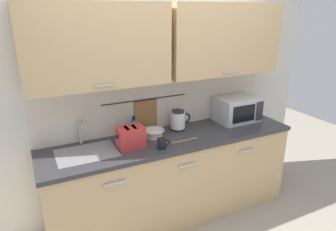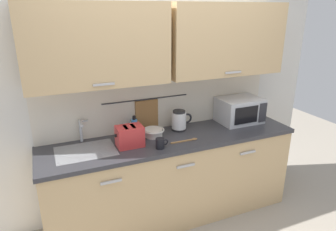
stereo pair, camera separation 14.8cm
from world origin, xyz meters
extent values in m
plane|color=#9E9384|center=(0.00, 0.00, 0.00)|extent=(8.00, 8.00, 0.00)
cube|color=tan|center=(0.00, 0.30, 0.43)|extent=(2.50, 0.60, 0.86)
cube|color=#B7B7BC|center=(-0.69, -0.01, 0.74)|extent=(0.18, 0.02, 0.02)
cube|color=#B7B7BC|center=(0.00, -0.01, 0.74)|extent=(0.18, 0.02, 0.02)
cube|color=#B7B7BC|center=(0.69, -0.01, 0.74)|extent=(0.18, 0.02, 0.02)
cube|color=#333338|center=(0.00, 0.30, 0.88)|extent=(2.53, 0.63, 0.04)
cube|color=#9EA0A5|center=(-0.83, 0.32, 0.85)|extent=(0.52, 0.38, 0.09)
cube|color=silver|center=(0.00, 0.63, 1.25)|extent=(3.70, 0.06, 2.50)
cube|color=beige|center=(0.00, 0.59, 1.18)|extent=(2.50, 0.01, 0.55)
cube|color=tan|center=(-0.64, 0.43, 1.80)|extent=(1.23, 0.33, 0.70)
cube|color=#B7B7BC|center=(-0.64, 0.26, 1.50)|extent=(0.18, 0.01, 0.02)
cube|color=tan|center=(0.64, 0.43, 1.80)|extent=(1.23, 0.33, 0.70)
cube|color=#B7B7BC|center=(0.64, 0.26, 1.50)|extent=(0.18, 0.01, 0.02)
cylinder|color=#333338|center=(-0.16, 0.58, 1.23)|extent=(0.90, 0.01, 0.01)
cube|color=olive|center=(-0.16, 0.58, 1.05)|extent=(0.24, 0.02, 0.34)
cylinder|color=#B2B5BA|center=(-0.83, 0.55, 1.01)|extent=(0.03, 0.03, 0.22)
cylinder|color=#B2B5BA|center=(-0.83, 0.47, 1.11)|extent=(0.02, 0.16, 0.02)
cube|color=#B2B5BA|center=(-0.79, 0.55, 1.10)|extent=(0.07, 0.02, 0.01)
cube|color=silver|center=(0.86, 0.41, 1.04)|extent=(0.46, 0.34, 0.27)
cube|color=black|center=(0.83, 0.24, 1.04)|extent=(0.29, 0.01, 0.18)
cube|color=#2D2D33|center=(1.04, 0.24, 1.04)|extent=(0.09, 0.01, 0.21)
cylinder|color=black|center=(0.15, 0.45, 0.91)|extent=(0.16, 0.16, 0.02)
cylinder|color=white|center=(0.15, 0.45, 1.00)|extent=(0.15, 0.15, 0.17)
cylinder|color=#262628|center=(0.15, 0.45, 1.10)|extent=(0.13, 0.13, 0.02)
torus|color=black|center=(0.24, 0.45, 1.01)|extent=(0.11, 0.02, 0.11)
cylinder|color=#3F8CD8|center=(-0.32, 0.51, 0.98)|extent=(0.06, 0.06, 0.16)
cylinder|color=black|center=(-0.32, 0.51, 1.08)|extent=(0.03, 0.03, 0.04)
cylinder|color=black|center=(-0.20, 0.12, 0.95)|extent=(0.08, 0.08, 0.09)
torus|color=black|center=(-0.15, 0.12, 0.95)|extent=(0.06, 0.01, 0.06)
cylinder|color=silver|center=(-0.16, 0.39, 0.94)|extent=(0.17, 0.17, 0.07)
torus|color=silver|center=(-0.16, 0.39, 0.97)|extent=(0.21, 0.21, 0.01)
cube|color=red|center=(-0.44, 0.27, 1.00)|extent=(0.24, 0.17, 0.19)
cube|color=black|center=(-0.47, 0.27, 1.08)|extent=(0.03, 0.12, 0.01)
cube|color=black|center=(-0.40, 0.27, 1.08)|extent=(0.03, 0.12, 0.01)
cube|color=black|center=(-0.56, 0.27, 1.02)|extent=(0.02, 0.02, 0.02)
cube|color=#9E7042|center=(0.04, 0.16, 0.91)|extent=(0.22, 0.02, 0.01)
ellipsoid|color=#9E7042|center=(0.17, 0.16, 0.91)|extent=(0.06, 0.04, 0.01)
camera|label=1|loc=(-1.25, -2.14, 2.09)|focal=32.42mm
camera|label=2|loc=(-1.11, -2.20, 2.09)|focal=32.42mm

